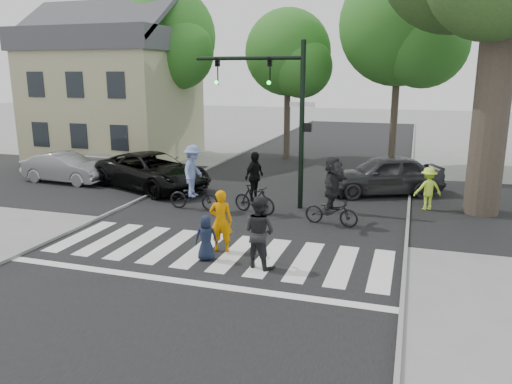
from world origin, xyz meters
TOP-DOWN VIEW (x-y plane):
  - ground at (0.00, 0.00)m, footprint 120.00×120.00m
  - road_stem at (0.00, 5.00)m, footprint 10.00×70.00m
  - road_cross at (0.00, 8.00)m, footprint 70.00×10.00m
  - curb_left at (-5.05, 5.00)m, footprint 0.10×70.00m
  - curb_right at (5.05, 5.00)m, footprint 0.10×70.00m
  - crosswalk at (0.00, 0.66)m, footprint 10.00×3.85m
  - traffic_signal at (0.35, 6.20)m, footprint 4.45×0.29m
  - bg_tree_0 at (-13.74, 16.00)m, footprint 5.46×5.20m
  - bg_tree_1 at (-8.70, 15.48)m, footprint 6.09×5.80m
  - bg_tree_2 at (-1.76, 16.62)m, footprint 5.04×4.80m
  - bg_tree_3 at (4.31, 15.27)m, footprint 6.30×6.00m
  - house at (-11.49, 13.98)m, footprint 8.40×8.10m
  - pedestrian_woman at (0.09, 1.06)m, footprint 0.73×0.56m
  - pedestrian_child at (-0.04, 0.32)m, footprint 0.70×0.58m
  - pedestrian_adult at (1.44, 0.29)m, footprint 1.10×0.97m
  - cyclist_left at (-2.48, 4.88)m, footprint 1.90×1.24m
  - cyclist_mid at (-0.21, 5.06)m, footprint 1.76×1.11m
  - cyclist_right at (2.63, 4.47)m, footprint 1.87×1.74m
  - car_suv at (-5.54, 7.38)m, footprint 6.19×4.59m
  - car_silver at (-10.01, 7.38)m, footprint 4.20×1.70m
  - car_grey at (3.96, 9.40)m, footprint 5.14×3.69m
  - bystander_hivis at (5.67, 7.43)m, footprint 1.16×0.93m
  - bystander_dark at (2.30, 8.15)m, footprint 0.57×0.38m

SIDE VIEW (x-z plane):
  - ground at x=0.00m, z-range 0.00..0.00m
  - road_stem at x=0.00m, z-range 0.00..0.01m
  - road_cross at x=0.00m, z-range 0.00..0.01m
  - crosswalk at x=0.00m, z-range 0.00..0.01m
  - curb_left at x=-5.05m, z-range 0.00..0.10m
  - curb_right at x=5.05m, z-range 0.00..0.10m
  - pedestrian_child at x=-0.04m, z-range 0.00..1.23m
  - car_silver at x=-10.01m, z-range 0.00..1.36m
  - bystander_dark at x=2.30m, z-range 0.00..1.54m
  - car_suv at x=-5.54m, z-range 0.00..1.56m
  - bystander_hivis at x=5.67m, z-range 0.00..1.57m
  - car_grey at x=3.96m, z-range 0.00..1.63m
  - pedestrian_woman at x=0.09m, z-range 0.00..1.77m
  - cyclist_mid at x=-0.21m, z-range -0.20..2.02m
  - pedestrian_adult at x=1.44m, z-range 0.00..1.88m
  - cyclist_right at x=2.63m, z-range -0.12..2.16m
  - cyclist_left at x=-2.48m, z-range -0.16..2.23m
  - house at x=-11.49m, z-range -0.61..8.21m
  - traffic_signal at x=0.35m, z-range 0.90..6.90m
  - bg_tree_2 at x=-1.76m, z-range 1.58..9.98m
  - bg_tree_0 at x=-13.74m, z-range 1.66..10.63m
  - bg_tree_1 at x=-8.70m, z-range 1.75..11.55m
  - bg_tree_3 at x=4.31m, z-range 1.84..12.04m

